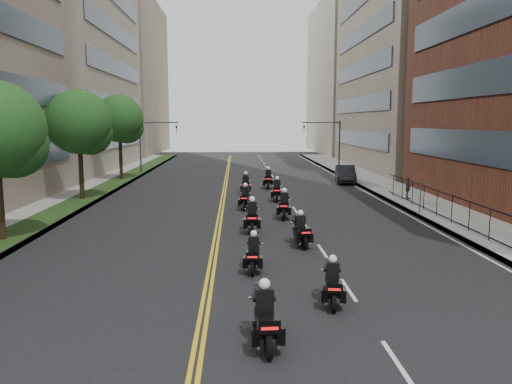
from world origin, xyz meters
TOP-DOWN VIEW (x-y plane):
  - ground at (0.00, 0.00)m, footprint 160.00×160.00m
  - sidewalk_right at (12.00, 25.00)m, footprint 4.00×90.00m
  - sidewalk_left at (-12.00, 25.00)m, footprint 4.00×90.00m
  - grass_strip at (-11.20, 25.00)m, footprint 2.00×90.00m
  - building_right_tan at (21.48, 48.00)m, footprint 15.11×28.00m
  - building_right_far at (21.50, 78.00)m, footprint 15.00×28.00m
  - building_left_mid at (-21.98, 48.00)m, footprint 16.11×28.00m
  - building_left_far at (-22.00, 78.00)m, footprint 16.00×28.00m
  - iron_fence at (11.00, 12.00)m, footprint 0.05×28.00m
  - street_trees at (-11.05, 18.61)m, footprint 4.40×38.40m
  - traffic_signal_right at (9.54, 42.00)m, footprint 4.09×0.20m
  - traffic_signal_left at (-9.54, 42.00)m, footprint 4.09×0.20m
  - motorcycle_0 at (0.20, 1.01)m, footprint 0.56×2.28m
  - motorcycle_1 at (2.41, 3.73)m, footprint 0.61×2.06m
  - motorcycle_2 at (0.14, 7.26)m, footprint 0.56×2.06m
  - motorcycle_3 at (2.38, 10.91)m, footprint 0.64×2.19m
  - motorcycle_4 at (0.29, 13.84)m, footprint 0.57×2.44m
  - motorcycle_5 at (2.26, 17.36)m, footprint 0.71×2.36m
  - motorcycle_6 at (0.07, 20.48)m, footprint 0.62×2.26m
  - motorcycle_7 at (2.36, 23.71)m, footprint 0.64×2.33m
  - motorcycle_8 at (0.23, 27.05)m, footprint 0.55×2.35m
  - motorcycle_9 at (2.18, 30.29)m, footprint 0.65×2.45m
  - parked_sedan at (9.40, 33.84)m, footprint 2.34×4.97m
  - pedestrian_c at (11.47, 23.22)m, footprint 0.69×0.93m

SIDE VIEW (x-z plane):
  - ground at x=0.00m, z-range 0.00..0.00m
  - sidewalk_right at x=12.00m, z-range 0.00..0.15m
  - sidewalk_left at x=-12.00m, z-range 0.00..0.15m
  - grass_strip at x=-11.20m, z-range 0.15..0.19m
  - motorcycle_2 at x=0.14m, z-range -0.16..1.36m
  - motorcycle_1 at x=2.41m, z-range -0.16..1.36m
  - motorcycle_3 at x=2.38m, z-range -0.17..1.45m
  - motorcycle_6 at x=0.07m, z-range -0.18..1.49m
  - motorcycle_0 at x=0.20m, z-range -0.18..1.51m
  - motorcycle_7 at x=2.36m, z-range -0.18..1.54m
  - motorcycle_8 at x=0.23m, z-range -0.18..1.55m
  - motorcycle_5 at x=2.26m, z-range -0.18..1.56m
  - motorcycle_4 at x=0.29m, z-range -0.19..1.61m
  - motorcycle_9 at x=2.18m, z-range -0.19..1.62m
  - parked_sedan at x=9.40m, z-range 0.00..1.57m
  - pedestrian_c at x=11.47m, z-range 0.15..1.62m
  - iron_fence at x=11.00m, z-range 0.15..1.65m
  - traffic_signal_right at x=9.54m, z-range 0.90..6.50m
  - traffic_signal_left at x=-9.54m, z-range 0.90..6.50m
  - street_trees at x=-11.05m, z-range 1.14..9.12m
  - building_right_far at x=21.50m, z-range 0.00..26.00m
  - building_left_far at x=-22.00m, z-range 0.00..26.00m
  - building_right_tan at x=21.48m, z-range 0.00..30.00m
  - building_left_mid at x=-21.98m, z-range 0.00..34.00m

